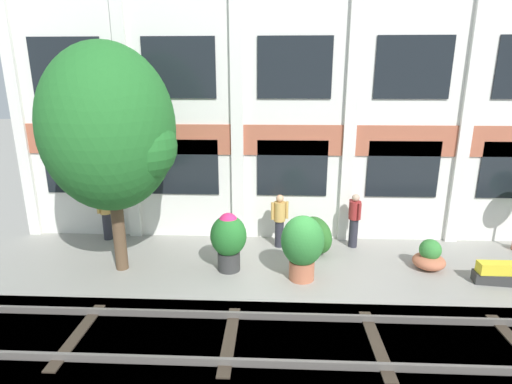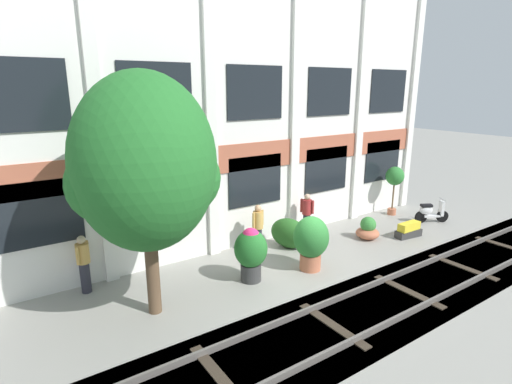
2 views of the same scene
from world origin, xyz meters
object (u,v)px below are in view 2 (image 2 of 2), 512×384
Objects in this scene: potted_plant_square_trough at (409,230)px; resident_near_plants at (84,262)px; scooter_near_curb at (431,212)px; resident_by_doorway at (258,227)px; potted_plant_glazed_jar at (251,251)px; resident_watching_tracks at (307,214)px; potted_plant_low_pan at (395,179)px; broadleaf_tree at (145,167)px; topiary_hedge at (289,233)px; potted_plant_stone_basin at (311,240)px; potted_plant_wide_bowl at (368,230)px.

resident_near_plants is at bearing 167.65° from potted_plant_square_trough.
resident_near_plants is at bearing -158.88° from scooter_near_curb.
resident_by_doorway is at bearing 39.75° from resident_near_plants.
potted_plant_glazed_jar is (-6.64, 0.42, 0.64)m from potted_plant_square_trough.
potted_plant_glazed_jar is at bearing 176.38° from potted_plant_square_trough.
potted_plant_low_pan is at bearing 154.02° from resident_watching_tracks.
potted_plant_low_pan is 1.28× the size of resident_watching_tracks.
broadleaf_tree reaches higher than scooter_near_curb.
resident_watching_tracks is at bearing 41.42° from resident_near_plants.
topiary_hedge is at bearing 14.05° from broadleaf_tree.
resident_by_doorway is 1.00× the size of resident_near_plants.
potted_plant_stone_basin is (4.71, -0.36, -2.67)m from broadleaf_tree.
potted_plant_stone_basin is 1.01× the size of resident_watching_tracks.
potted_plant_wide_bowl is at bearing -156.92° from potted_plant_low_pan.
broadleaf_tree is at bearing 177.76° from potted_plant_square_trough.
resident_near_plants is (-12.77, 1.82, 0.42)m from scooter_near_curb.
potted_plant_low_pan reaches higher than potted_plant_wide_bowl.
potted_plant_square_trough is 0.80× the size of topiary_hedge.
broadleaf_tree is 6.21m from topiary_hedge.
broadleaf_tree is at bearing -10.18° from resident_watching_tracks.
resident_watching_tracks is at bearing 25.43° from potted_plant_glazed_jar.
potted_plant_low_pan is at bearing 3.54° from topiary_hedge.
resident_by_doorway is (-0.54, 2.00, -0.07)m from potted_plant_stone_basin.
broadleaf_tree is 5.43m from potted_plant_stone_basin.
potted_plant_square_trough is at bearing -129.79° from potted_plant_low_pan.
potted_plant_stone_basin is 2.67m from resident_watching_tracks.
potted_plant_stone_basin is 1.79m from topiary_hedge.
broadleaf_tree is 3.50× the size of resident_watching_tracks.
resident_watching_tracks is at bearing 51.46° from potted_plant_stone_basin.
potted_plant_glazed_jar is at bearing -150.16° from scooter_near_curb.
resident_near_plants is at bearing -27.12° from resident_watching_tracks.
resident_by_doorway is (4.17, 1.64, -2.74)m from broadleaf_tree.
broadleaf_tree is at bearing -171.48° from potted_plant_low_pan.
resident_by_doorway is (1.33, 1.59, -0.04)m from potted_plant_glazed_jar.
resident_near_plants is (-10.66, 2.33, 0.60)m from potted_plant_square_trough.
potted_plant_square_trough is 0.86× the size of scooter_near_curb.
potted_plant_low_pan is 1.33× the size of potted_plant_glazed_jar.
potted_plant_glazed_jar is 0.97× the size of resident_by_doorway.
resident_watching_tracks is (6.37, 1.73, -2.73)m from broadleaf_tree.
potted_plant_low_pan reaches higher than potted_plant_square_trough.
potted_plant_wide_bowl is 2.28m from resident_watching_tracks.
scooter_near_curb is (11.60, 0.14, -3.17)m from broadleaf_tree.
potted_plant_wide_bowl is at bearing 151.43° from potted_plant_square_trough.
resident_watching_tracks reaches higher than potted_plant_wide_bowl.
potted_plant_wide_bowl is (5.28, 0.32, -0.57)m from potted_plant_glazed_jar.
potted_plant_low_pan is at bearing 8.52° from broadleaf_tree.
scooter_near_curb is at bearing -3.72° from potted_plant_wide_bowl.
potted_plant_wide_bowl is 4.18m from resident_by_doorway.
resident_near_plants reaches higher than topiary_hedge.
resident_watching_tracks is (-5.22, 1.59, 0.44)m from scooter_near_curb.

